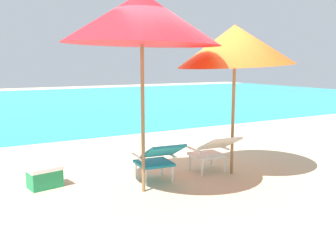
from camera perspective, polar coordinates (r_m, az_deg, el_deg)
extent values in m
plane|color=#CCB78E|center=(9.79, -10.85, -1.12)|extent=(40.00, 40.00, 0.00)
cube|color=#28B2B7|center=(17.91, -19.52, 3.33)|extent=(40.00, 18.00, 0.01)
cube|color=teal|center=(5.74, -2.19, -5.72)|extent=(0.57, 0.55, 0.04)
cube|color=teal|center=(5.34, -0.76, -3.89)|extent=(0.57, 0.56, 0.27)
cylinder|color=white|center=(5.90, -4.95, -6.84)|extent=(0.04, 0.04, 0.26)
cylinder|color=white|center=(6.05, -0.97, -6.39)|extent=(0.04, 0.04, 0.26)
cylinder|color=white|center=(5.52, -3.52, -7.98)|extent=(0.04, 0.04, 0.26)
cylinder|color=white|center=(5.68, 0.69, -7.46)|extent=(0.04, 0.04, 0.26)
cube|color=white|center=(5.62, -4.68, -4.80)|extent=(0.08, 0.50, 0.03)
cube|color=white|center=(5.80, 0.19, -4.30)|extent=(0.08, 0.50, 0.03)
cube|color=silver|center=(6.26, 6.06, -4.45)|extent=(0.55, 0.53, 0.04)
cube|color=silver|center=(5.90, 7.98, -2.68)|extent=(0.55, 0.55, 0.27)
cylinder|color=white|center=(6.37, 3.35, -5.57)|extent=(0.04, 0.04, 0.26)
cylinder|color=white|center=(6.58, 6.71, -5.11)|extent=(0.04, 0.04, 0.26)
cylinder|color=white|center=(6.02, 5.30, -6.51)|extent=(0.04, 0.04, 0.26)
cylinder|color=white|center=(6.25, 8.78, -5.97)|extent=(0.04, 0.04, 0.26)
cube|color=white|center=(6.10, 4.00, -3.63)|extent=(0.06, 0.50, 0.03)
cube|color=white|center=(6.37, 8.08, -3.14)|extent=(0.06, 0.50, 0.03)
cylinder|color=olive|center=(5.10, -3.90, 1.06)|extent=(0.05, 0.05, 2.08)
cone|color=red|center=(5.08, -4.08, 16.19)|extent=(3.01, 3.01, 0.71)
cylinder|color=olive|center=(6.06, 9.97, 0.93)|extent=(0.05, 0.05, 1.79)
cone|color=#EA5619|center=(5.99, 10.30, 12.13)|extent=(1.89, 1.86, 0.72)
sphere|color=#4C3823|center=(6.01, 10.38, 14.81)|extent=(0.07, 0.07, 0.07)
cube|color=#1E844C|center=(5.75, -18.44, -7.73)|extent=(0.50, 0.38, 0.26)
cube|color=white|center=(5.71, -18.53, -6.19)|extent=(0.52, 0.40, 0.06)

